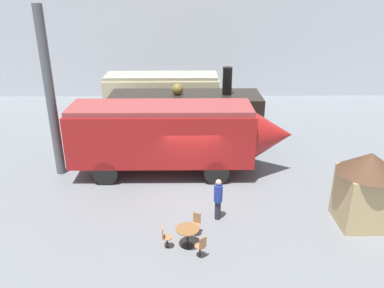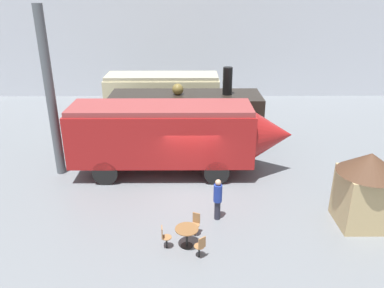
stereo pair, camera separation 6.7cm
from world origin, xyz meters
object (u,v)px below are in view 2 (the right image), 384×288
object	(u,v)px
cafe_chair_0	(200,245)
visitor_person	(218,198)
passenger_coach_vintage	(163,94)
cafe_table_near	(187,232)
ticket_kiosk	(366,185)
streamlined_locomotive	(178,133)
steam_locomotive	(186,114)

from	to	relation	value
cafe_chair_0	visitor_person	xyz separation A→B (m)	(0.74, 2.37, 0.45)
passenger_coach_vintage	cafe_chair_0	size ratio (longest dim) A/B	8.63
cafe_table_near	cafe_chair_0	size ratio (longest dim) A/B	0.96
cafe_table_near	ticket_kiosk	bearing A→B (deg)	11.73
passenger_coach_vintage	streamlined_locomotive	size ratio (longest dim) A/B	0.71
steam_locomotive	ticket_kiosk	distance (m)	10.63
visitor_person	ticket_kiosk	world-z (taller)	ticket_kiosk
steam_locomotive	cafe_chair_0	size ratio (longest dim) A/B	9.79
passenger_coach_vintage	visitor_person	distance (m)	12.29
cafe_table_near	visitor_person	distance (m)	2.15
streamlined_locomotive	cafe_chair_0	bearing A→B (deg)	-82.05
steam_locomotive	cafe_table_near	size ratio (longest dim) A/B	10.19
steam_locomotive	ticket_kiosk	world-z (taller)	steam_locomotive
steam_locomotive	cafe_table_near	xyz separation A→B (m)	(0.12, -9.50, -1.33)
steam_locomotive	visitor_person	world-z (taller)	steam_locomotive
cafe_chair_0	ticket_kiosk	xyz separation A→B (m)	(6.30, 2.04, 1.16)
cafe_table_near	steam_locomotive	bearing A→B (deg)	90.70
steam_locomotive	cafe_chair_0	xyz separation A→B (m)	(0.58, -10.14, -1.40)
streamlined_locomotive	visitor_person	xyz separation A→B (m)	(1.64, -4.11, -1.15)
ticket_kiosk	passenger_coach_vintage	bearing A→B (deg)	124.80
passenger_coach_vintage	cafe_chair_0	xyz separation A→B (m)	(2.19, -14.26, -1.52)
steam_locomotive	ticket_kiosk	size ratio (longest dim) A/B	2.84
cafe_chair_0	visitor_person	size ratio (longest dim) A/B	0.49
steam_locomotive	cafe_chair_0	world-z (taller)	steam_locomotive
streamlined_locomotive	visitor_person	bearing A→B (deg)	-68.22
passenger_coach_vintage	visitor_person	bearing A→B (deg)	-76.15
visitor_person	ticket_kiosk	size ratio (longest dim) A/B	0.59
cafe_chair_0	steam_locomotive	bearing A→B (deg)	-32.92
passenger_coach_vintage	ticket_kiosk	distance (m)	14.88
streamlined_locomotive	cafe_chair_0	size ratio (longest dim) A/B	12.24
passenger_coach_vintage	cafe_chair_0	distance (m)	14.51
steam_locomotive	visitor_person	size ratio (longest dim) A/B	4.84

